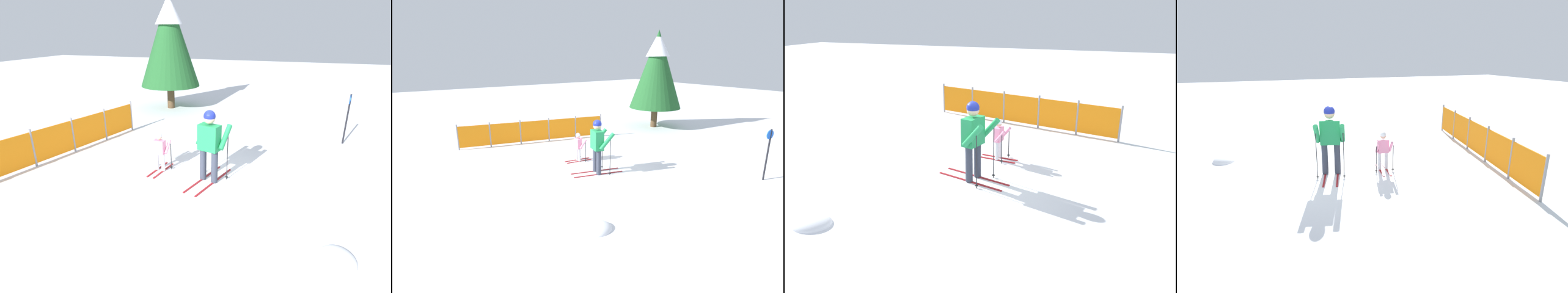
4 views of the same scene
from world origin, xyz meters
TOP-DOWN VIEW (x-y plane):
  - ground_plane at (0.00, 0.00)m, footprint 60.00×60.00m
  - skier_adult at (0.01, 0.18)m, footprint 1.69×0.86m
  - skier_child at (0.16, 1.52)m, footprint 0.99×0.51m
  - safety_fence at (-0.05, 4.63)m, footprint 6.08×1.48m
  - conifer_far at (6.48, 3.85)m, footprint 2.62×2.62m
  - trail_marker at (3.79, -3.18)m, footprint 0.28×0.07m
  - snow_mound at (-2.01, -2.50)m, footprint 0.72×0.61m

SIDE VIEW (x-z plane):
  - ground_plane at x=0.00m, z-range 0.00..0.00m
  - snow_mound at x=-2.01m, z-range -0.14..0.14m
  - safety_fence at x=-0.05m, z-range 0.00..1.04m
  - skier_child at x=0.16m, z-range 0.08..1.11m
  - trail_marker at x=3.79m, z-range 0.18..1.77m
  - skier_adult at x=0.01m, z-range 0.17..1.92m
  - conifer_far at x=6.48m, z-range 0.58..5.45m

